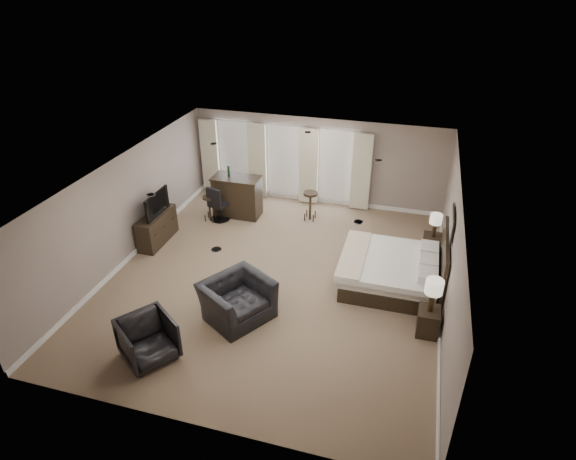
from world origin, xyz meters
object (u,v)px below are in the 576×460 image
(bed, at_px, (391,258))
(dresser, at_px, (157,228))
(nightstand_far, at_px, (431,247))
(lamp_near, at_px, (433,296))
(desk_chair, at_px, (219,203))
(lamp_far, at_px, (435,226))
(bar_stool_left, at_px, (210,208))
(bar_stool_right, at_px, (310,206))
(armchair_near, at_px, (237,294))
(armchair_far, at_px, (148,338))
(bar_counter, at_px, (237,196))
(nightstand_near, at_px, (428,321))
(tv, at_px, (155,212))

(bed, relative_size, dresser, 1.57)
(nightstand_far, bearing_deg, lamp_near, -90.00)
(desk_chair, bearing_deg, lamp_far, -169.74)
(lamp_near, xyz_separation_m, bar_stool_left, (-6.08, 3.18, -0.54))
(bar_stool_right, relative_size, desk_chair, 0.80)
(nightstand_far, relative_size, lamp_near, 0.82)
(lamp_near, relative_size, armchair_near, 0.54)
(lamp_near, distance_m, armchair_near, 3.86)
(nightstand_far, relative_size, armchair_far, 0.62)
(armchair_far, height_order, bar_counter, bar_counter)
(armchair_near, distance_m, bar_stool_right, 4.60)
(nightstand_near, xyz_separation_m, bar_stool_right, (-3.36, 4.01, 0.15))
(lamp_far, xyz_separation_m, armchair_near, (-3.81, -3.47, -0.32))
(nightstand_far, relative_size, bar_counter, 0.43)
(armchair_far, bearing_deg, bar_stool_right, 21.71)
(bed, xyz_separation_m, bar_stool_left, (-5.19, 1.73, -0.32))
(armchair_far, xyz_separation_m, desk_chair, (-0.87, 5.42, 0.06))
(armchair_near, xyz_separation_m, desk_chair, (-2.02, 3.86, -0.05))
(tv, height_order, bar_stool_right, tv)
(nightstand_far, xyz_separation_m, desk_chair, (-5.83, 0.40, 0.23))
(dresser, bearing_deg, bar_stool_left, 60.29)
(bar_stool_left, height_order, desk_chair, desk_chair)
(bed, height_order, bar_counter, bed)
(lamp_near, bearing_deg, nightstand_far, 90.00)
(nightstand_near, distance_m, lamp_far, 2.96)
(lamp_far, distance_m, armchair_near, 5.16)
(nightstand_near, height_order, tv, tv)
(desk_chair, bearing_deg, lamp_near, 164.66)
(dresser, distance_m, tv, 0.47)
(nightstand_near, relative_size, armchair_far, 0.59)
(armchair_far, xyz_separation_m, bar_stool_left, (-1.12, 5.31, -0.10))
(lamp_far, xyz_separation_m, desk_chair, (-5.83, 0.40, -0.36))
(bed, distance_m, bar_stool_left, 5.48)
(lamp_far, xyz_separation_m, armchair_far, (-4.96, -5.02, -0.42))
(armchair_near, height_order, desk_chair, armchair_near)
(armchair_near, bearing_deg, dresser, 85.41)
(bar_stool_right, bearing_deg, desk_chair, -163.87)
(desk_chair, bearing_deg, dresser, 69.49)
(bar_stool_right, xyz_separation_m, desk_chair, (-2.47, -0.71, 0.11))
(tv, distance_m, armchair_near, 3.87)
(bed, height_order, dresser, bed)
(nightstand_near, height_order, armchair_near, armchair_near)
(lamp_far, relative_size, armchair_near, 0.46)
(lamp_far, xyz_separation_m, dresser, (-6.92, -1.18, -0.49))
(bed, bearing_deg, bar_stool_left, 161.56)
(dresser, bearing_deg, bed, -2.54)
(desk_chair, bearing_deg, bed, 173.66)
(bar_counter, bearing_deg, armchair_near, -69.08)
(lamp_near, relative_size, tv, 0.66)
(bar_stool_left, height_order, bar_stool_right, bar_stool_right)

